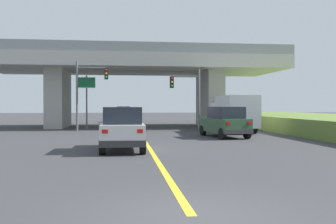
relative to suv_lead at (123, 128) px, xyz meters
name	(u,v)px	position (x,y,z in m)	size (l,w,h in m)	color
ground	(136,127)	(1.30, 20.17, -1.01)	(160.00, 160.00, 0.00)	#353538
overpass_bridge	(136,73)	(1.30, 20.17, 4.36)	(28.33, 10.45, 7.64)	#B7B5AD
lane_divider_stripe	(146,143)	(1.30, 3.03, -1.01)	(0.20, 28.04, 0.01)	yellow
suv_lead	(123,128)	(0.00, 0.00, 0.00)	(1.97, 4.74, 2.02)	silver
suv_crossing	(225,122)	(6.70, 6.61, 0.00)	(2.59, 4.72, 2.02)	#2D4C33
box_truck	(233,113)	(8.70, 11.31, 0.51)	(2.33, 6.56, 2.86)	silver
sedan_oncoming	(124,114)	(0.09, 31.58, 0.00)	(1.87, 4.52, 2.02)	black
traffic_signal_nearside	(189,92)	(5.52, 13.55, 2.25)	(2.57, 0.36, 5.16)	#56595E
traffic_signal_farside	(87,86)	(-2.94, 14.47, 2.70)	(2.67, 0.36, 5.78)	#56595E
highway_sign	(87,90)	(-3.24, 16.98, 2.53)	(1.59, 0.17, 4.83)	#56595E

